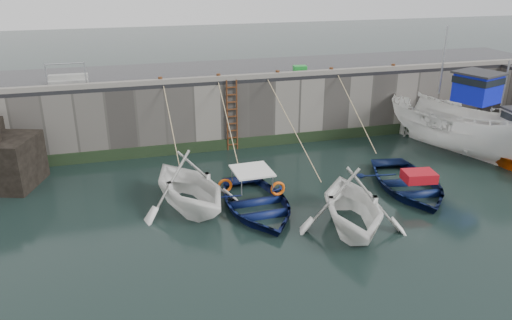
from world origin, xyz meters
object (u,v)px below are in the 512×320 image
object	(u,v)px
boat_far_white	(459,127)
fish_crate	(300,69)
bollard_c	(278,73)
bollard_d	(331,70)
bollard_e	(393,67)
ladder	(232,116)
bollard_b	(218,77)
bollard_a	(160,80)
boat_near_navy	(407,189)
boat_near_white	(190,207)
boat_near_blacktrim	(350,227)
boat_near_blue	(256,209)

from	to	relation	value
boat_far_white	fish_crate	xyz separation A→B (m)	(-6.15, 3.83, 2.16)
bollard_c	bollard_d	size ratio (longest dim) A/B	1.00
bollard_c	bollard_d	xyz separation A→B (m)	(2.60, 0.00, 0.00)
bollard_c	bollard_e	distance (m)	5.80
fish_crate	ladder	bearing A→B (deg)	-158.39
boat_far_white	bollard_b	size ratio (longest dim) A/B	27.26
ladder	bollard_a	distance (m)	3.47
boat_near_navy	bollard_a	size ratio (longest dim) A/B	16.76
boat_near_white	bollard_d	world-z (taller)	bollard_d
bollard_b	bollard_c	distance (m)	2.70
boat_near_white	fish_crate	world-z (taller)	fish_crate
boat_near_white	boat_near_blacktrim	size ratio (longest dim) A/B	1.02
bollard_c	bollard_b	bearing A→B (deg)	180.00
bollard_b	bollard_d	xyz separation A→B (m)	(5.30, 0.00, 0.00)
boat_far_white	bollard_b	xyz separation A→B (m)	(-10.13, 3.24, 2.14)
fish_crate	bollard_d	distance (m)	1.44
boat_far_white	ladder	bearing A→B (deg)	143.22
ladder	boat_near_navy	distance (m)	8.15
bollard_b	bollard_d	world-z (taller)	same
boat_near_blue	boat_near_navy	xyz separation A→B (m)	(5.92, 0.07, 0.00)
bollard_b	bollard_d	distance (m)	5.30
boat_near_navy	bollard_d	bearing A→B (deg)	103.79
boat_near_blue	bollard_c	size ratio (longest dim) A/B	16.28
bollard_a	bollard_d	xyz separation A→B (m)	(7.80, 0.00, 0.00)
boat_near_white	boat_far_white	size ratio (longest dim) A/B	0.57
bollard_b	bollard_e	distance (m)	8.50
boat_near_blue	boat_far_white	size ratio (longest dim) A/B	0.60
ladder	boat_near_blue	xyz separation A→B (m)	(-0.54, -5.97, -1.59)
boat_near_blacktrim	fish_crate	bearing A→B (deg)	94.24
fish_crate	bollard_a	xyz separation A→B (m)	(-6.48, -0.59, -0.02)
ladder	fish_crate	distance (m)	4.00
boat_near_navy	bollard_c	size ratio (longest dim) A/B	16.76
bollard_a	bollard_b	world-z (taller)	same
boat_near_blue	bollard_a	xyz separation A→B (m)	(-2.46, 6.31, 3.30)
boat_near_white	boat_far_white	world-z (taller)	boat_far_white
bollard_d	bollard_e	xyz separation A→B (m)	(3.20, 0.00, 0.00)
fish_crate	bollard_c	xyz separation A→B (m)	(-1.28, -0.59, -0.02)
fish_crate	bollard_c	world-z (taller)	fish_crate
boat_near_navy	bollard_e	world-z (taller)	bollard_e
boat_near_blacktrim	bollard_c	size ratio (longest dim) A/B	15.32
ladder	bollard_b	world-z (taller)	bollard_b
boat_near_white	boat_near_navy	size ratio (longest dim) A/B	0.93
bollard_b	bollard_c	size ratio (longest dim) A/B	1.00
boat_near_blue	bollard_d	world-z (taller)	bollard_d
fish_crate	bollard_a	world-z (taller)	fish_crate
boat_near_blacktrim	bollard_c	xyz separation A→B (m)	(0.17, 8.36, 3.30)
ladder	bollard_b	xyz separation A→B (m)	(-0.50, 0.34, 1.71)
boat_near_white	bollard_d	size ratio (longest dim) A/B	15.67
boat_near_white	bollard_b	world-z (taller)	bollard_b
fish_crate	bollard_d	bearing A→B (deg)	-17.53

